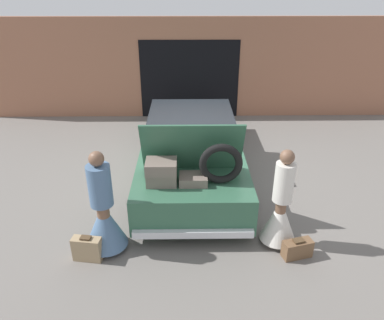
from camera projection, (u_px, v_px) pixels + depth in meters
The scene contains 7 objects.
ground_plane at pixel (191, 171), 8.12m from camera, with size 40.00×40.00×0.00m, color slate.
garage_wall_back at pixel (190, 69), 10.61m from camera, with size 12.00×0.14×2.80m.
car at pixel (191, 147), 7.85m from camera, with size 2.01×5.05×1.78m.
person_left at pixel (104, 216), 5.62m from camera, with size 0.65×0.65×1.67m.
person_right at pixel (280, 212), 5.75m from camera, with size 0.56×0.56×1.63m.
suitcase_beside_left_person at pixel (87, 249), 5.57m from camera, with size 0.45×0.23×0.41m.
suitcase_beside_right_person at pixel (297, 249), 5.65m from camera, with size 0.48×0.29×0.31m.
Camera 1 is at (-0.08, -7.12, 3.90)m, focal length 35.00 mm.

